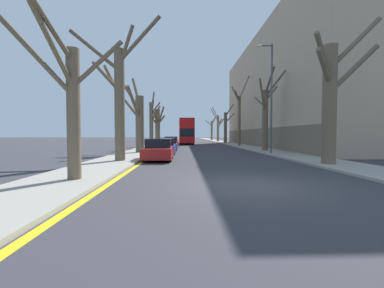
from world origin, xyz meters
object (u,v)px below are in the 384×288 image
street_tree_right_4 (218,126)px  parked_car_0 (159,150)px  street_tree_left_3 (152,123)px  street_tree_right_5 (212,129)px  street_tree_left_1 (119,96)px  parked_car_2 (168,144)px  lamp_post (270,94)px  parked_car_1 (164,147)px  street_tree_left_0 (69,100)px  street_tree_right_2 (239,118)px  street_tree_left_4 (158,126)px  parked_car_3 (171,142)px  street_tree_right_1 (266,114)px  double_decker_bus (187,130)px  street_tree_right_0 (331,97)px  street_tree_right_3 (226,126)px  street_tree_left_2 (138,119)px

street_tree_right_4 → parked_car_0: bearing=-102.7°
street_tree_left_3 → parked_car_0: 13.82m
street_tree_right_5 → parked_car_0: size_ratio=1.80×
street_tree_left_1 → parked_car_2: (2.30, 11.91, -3.43)m
street_tree_right_5 → lamp_post: size_ratio=0.76×
parked_car_1 → parked_car_0: bearing=-90.0°
street_tree_left_0 → street_tree_right_4: 52.80m
street_tree_left_1 → parked_car_0: (2.30, 1.20, -3.40)m
street_tree_right_2 → lamp_post: (-0.71, -15.49, 0.95)m
street_tree_left_0 → street_tree_left_4: size_ratio=0.98×
street_tree_left_4 → parked_car_3: size_ratio=1.39×
lamp_post → parked_car_0: bearing=-153.6°
street_tree_right_1 → parked_car_3: 13.24m
double_decker_bus → parked_car_2: (-2.18, -19.15, -1.85)m
parked_car_1 → street_tree_left_4: bearing=98.0°
street_tree_left_0 → street_tree_right_0: size_ratio=0.75×
street_tree_left_0 → parked_car_1: bearing=80.1°
street_tree_left_3 → street_tree_right_0: size_ratio=0.81×
street_tree_right_4 → street_tree_right_3: bearing=-89.8°
street_tree_right_3 → street_tree_right_5: street_tree_right_3 is taller
street_tree_right_4 → parked_car_1: street_tree_right_4 is taller
street_tree_right_3 → street_tree_right_4: size_ratio=0.90×
street_tree_left_3 → street_tree_right_1: street_tree_right_1 is taller
street_tree_right_0 → parked_car_1: (-9.67, 8.51, -3.07)m
street_tree_left_4 → street_tree_left_2: bearing=-91.2°
street_tree_right_3 → parked_car_1: size_ratio=1.86×
street_tree_left_1 → street_tree_right_1: size_ratio=1.06×
street_tree_right_0 → street_tree_right_2: 23.39m
parked_car_1 → street_tree_right_2: bearing=56.8°
street_tree_left_2 → street_tree_right_3: (12.25, 25.87, 0.22)m
street_tree_right_1 → street_tree_right_3: size_ratio=1.05×
double_decker_bus → parked_car_3: size_ratio=2.70×
street_tree_left_0 → street_tree_left_1: 6.94m
parked_car_2 → double_decker_bus: bearing=83.5°
lamp_post → parked_car_2: bearing=145.3°
street_tree_left_4 → parked_car_1: (2.17, -15.37, -2.37)m
street_tree_left_4 → street_tree_right_1: street_tree_right_1 is taller
street_tree_left_0 → street_tree_right_1: size_ratio=0.76×
street_tree_left_0 → street_tree_right_0: street_tree_right_0 is taller
street_tree_left_3 → parked_car_1: bearing=-75.7°
street_tree_right_4 → parked_car_3: 28.64m
street_tree_right_5 → double_decker_bus: size_ratio=0.59×
street_tree_left_1 → street_tree_right_0: size_ratio=1.05×
street_tree_left_1 → parked_car_2: street_tree_left_1 is taller
street_tree_left_1 → parked_car_3: size_ratio=1.91×
street_tree_left_0 → lamp_post: lamp_post is taller
street_tree_left_4 → parked_car_2: 10.26m
street_tree_left_4 → street_tree_right_0: 26.66m
street_tree_left_3 → street_tree_right_4: size_ratio=0.78×
street_tree_left_4 → double_decker_bus: size_ratio=0.51×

